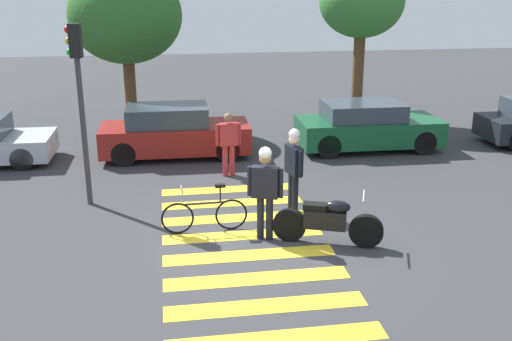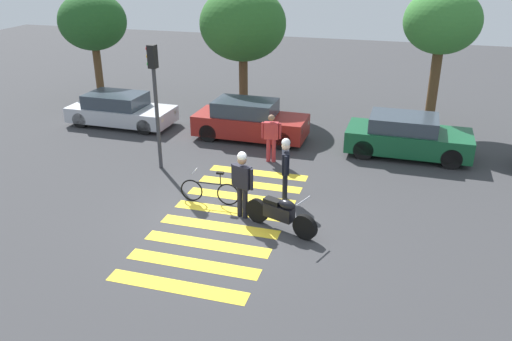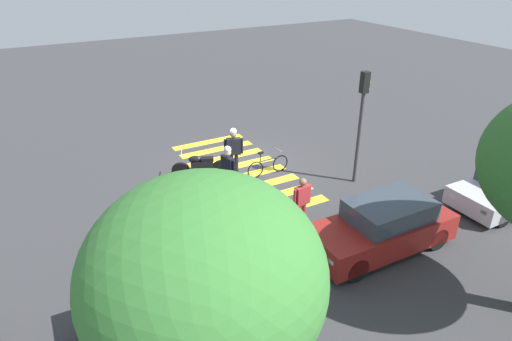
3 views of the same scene
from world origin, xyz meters
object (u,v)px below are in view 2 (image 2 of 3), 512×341
Objects in this scene: officer_by_motorcycle at (242,179)px; car_silver_sedan at (120,110)px; officer_on_foot at (285,164)px; pedestrian_bystander at (271,135)px; leaning_bicycle at (210,191)px; car_green_compact at (407,136)px; police_motorcycle at (280,214)px; car_maroon_wagon at (249,121)px; traffic_light_pole at (154,87)px.

car_silver_sedan is (-7.09, 6.08, -0.48)m from officer_by_motorcycle.
officer_on_foot is 9.27m from car_silver_sedan.
officer_by_motorcycle is at bearing -86.18° from pedestrian_bystander.
officer_on_foot is (1.97, 0.79, 0.72)m from leaning_bicycle.
car_silver_sedan is at bearing 149.04° from officer_on_foot.
car_green_compact is at bearing 23.43° from pedestrian_bystander.
police_motorcycle is 1.17× the size of leaning_bicycle.
car_maroon_wagon is at bearing 95.19° from leaning_bicycle.
car_maroon_wagon is at bearing -1.55° from car_silver_sedan.
car_maroon_wagon reaches higher than car_green_compact.
leaning_bicycle is 3.61m from pedestrian_bystander.
traffic_light_pole is at bearing -156.07° from car_green_compact.
car_green_compact is at bearing 54.75° from officer_on_foot.
car_green_compact is (5.18, 5.33, 0.31)m from leaning_bicycle.
leaning_bicycle is 0.93× the size of officer_on_foot.
car_silver_sedan is 1.01× the size of car_maroon_wagon.
car_maroon_wagon is at bearing 118.05° from officer_on_foot.
officer_by_motorcycle is at bearing -40.58° from car_silver_sedan.
police_motorcycle is at bearing -66.54° from car_maroon_wagon.
police_motorcycle is 6.90m from car_maroon_wagon.
officer_on_foot is at bearing 57.30° from officer_by_motorcycle.
car_silver_sedan is at bearing 141.78° from police_motorcycle.
car_green_compact is at bearing 55.31° from officer_by_motorcycle.
leaning_bicycle is at bearing -42.91° from car_silver_sedan.
pedestrian_bystander is (-1.11, 2.67, -0.16)m from officer_on_foot.
officer_on_foot is 0.44× the size of car_silver_sedan.
officer_by_motorcycle reaches higher than car_silver_sedan.
officer_by_motorcycle is 0.45× the size of car_maroon_wagon.
car_green_compact is at bearing -0.67° from car_maroon_wagon.
traffic_light_pole reaches higher than officer_by_motorcycle.
police_motorcycle is 5.96m from traffic_light_pole.
police_motorcycle is 1.09× the size of officer_on_foot.
leaning_bicycle is 0.41× the size of car_silver_sedan.
officer_by_motorcycle is at bearing -74.77° from car_maroon_wagon.
traffic_light_pole reaches higher than leaning_bicycle.
officer_on_foot reaches higher than police_motorcycle.
officer_by_motorcycle is (1.12, -0.53, 0.73)m from leaning_bicycle.
traffic_light_pole is at bearing -46.00° from car_silver_sedan.
police_motorcycle is 6.92m from car_green_compact.
traffic_light_pole reaches higher than car_maroon_wagon.
police_motorcycle is at bearing -38.22° from car_silver_sedan.
car_green_compact is at bearing -1.10° from car_silver_sedan.
traffic_light_pole reaches higher than police_motorcycle.
car_silver_sedan is at bearing 137.09° from leaning_bicycle.
traffic_light_pole is at bearing 145.65° from officer_by_motorcycle.
car_silver_sedan is at bearing 134.00° from traffic_light_pole.
officer_on_foot is 5.58m from car_green_compact.
officer_on_foot is at bearing -67.44° from pedestrian_bystander.
officer_by_motorcycle is 0.45× the size of car_green_compact.
police_motorcycle is at bearing -22.35° from leaning_bicycle.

